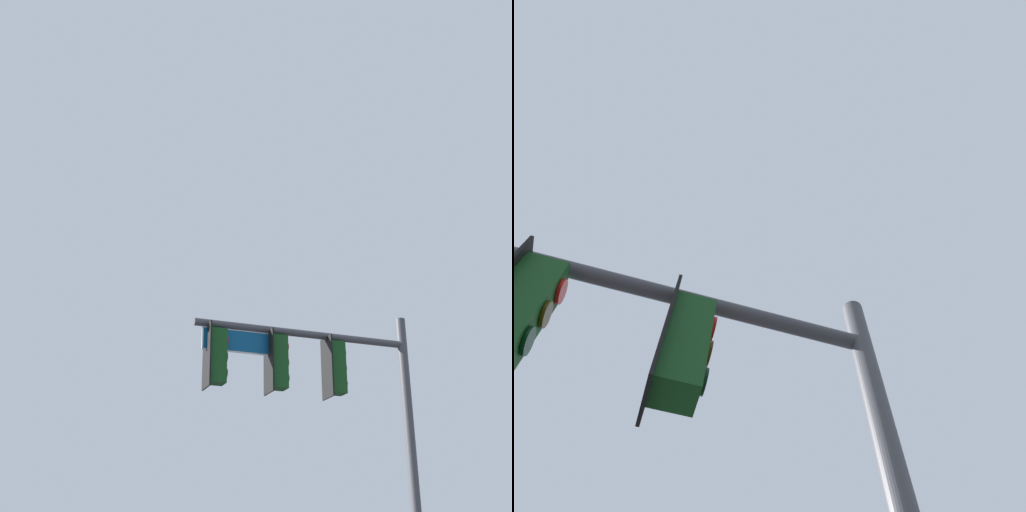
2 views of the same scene
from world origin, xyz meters
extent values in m
cylinder|color=#47474C|center=(-5.69, -6.07, 5.81)|extent=(4.76, 0.29, 0.15)
cube|color=black|center=(-6.21, -6.06, 5.14)|extent=(0.04, 0.52, 1.30)
cube|color=#144719|center=(-6.40, -6.05, 5.14)|extent=(0.37, 0.33, 1.10)
cylinder|color=#144719|center=(-6.40, -6.05, 5.75)|extent=(0.04, 0.04, 0.12)
cylinder|color=red|center=(-6.60, -6.05, 5.47)|extent=(0.04, 0.22, 0.22)
cylinder|color=#392D05|center=(-6.60, -6.05, 5.14)|extent=(0.04, 0.22, 0.22)
cylinder|color=black|center=(-6.60, -6.05, 4.81)|extent=(0.04, 0.22, 0.22)
cube|color=#144719|center=(-5.09, -6.09, 5.14)|extent=(0.37, 0.33, 1.10)
cylinder|color=#144719|center=(-5.09, -6.09, 5.75)|extent=(0.04, 0.04, 0.12)
cylinder|color=red|center=(-5.29, -6.08, 5.47)|extent=(0.04, 0.22, 0.22)
cylinder|color=#392D05|center=(-5.29, -6.08, 5.14)|extent=(0.04, 0.22, 0.22)
cylinder|color=black|center=(-5.29, -6.08, 4.81)|extent=(0.04, 0.22, 0.22)
camera|label=1|loc=(0.58, 6.88, 1.31)|focal=50.00mm
camera|label=2|loc=(-6.21, -3.36, 1.94)|focal=35.00mm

